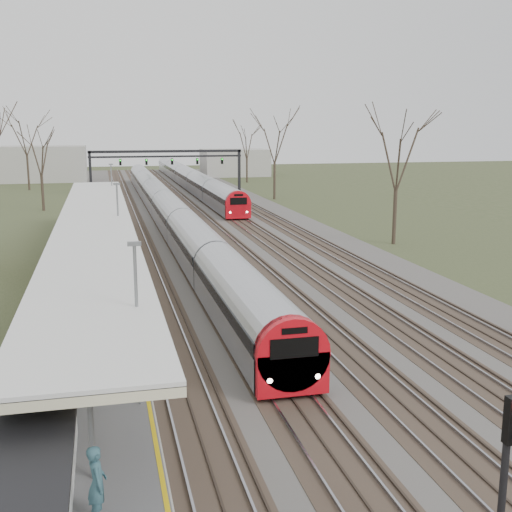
{
  "coord_description": "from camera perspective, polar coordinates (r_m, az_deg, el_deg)",
  "views": [
    {
      "loc": [
        -8.52,
        -4.61,
        9.36
      ],
      "look_at": [
        -0.1,
        30.54,
        2.0
      ],
      "focal_mm": 45.0,
      "sensor_mm": 36.0,
      "label": 1
    }
  ],
  "objects": [
    {
      "name": "passenger",
      "position": [
        14.92,
        -13.94,
        -19.03
      ],
      "size": [
        0.47,
        0.67,
        1.73
      ],
      "primitive_type": "imported",
      "rotation": [
        0.0,
        0.0,
        1.67
      ],
      "color": "#335863",
      "rests_on": "platform"
    },
    {
      "name": "canopy",
      "position": [
        37.99,
        -14.15,
        2.94
      ],
      "size": [
        4.1,
        50.0,
        3.11
      ],
      "color": "slate",
      "rests_on": "platform"
    },
    {
      "name": "track_bed",
      "position": [
        60.97,
        -5.04,
        2.7
      ],
      "size": [
        24.0,
        160.0,
        0.22
      ],
      "color": "#474442",
      "rests_on": "ground"
    },
    {
      "name": "signal_gantry",
      "position": [
        90.14,
        -7.94,
        8.57
      ],
      "size": [
        21.0,
        0.59,
        6.08
      ],
      "color": "black",
      "rests_on": "ground"
    },
    {
      "name": "signal_post",
      "position": [
        14.6,
        21.47,
        -16.38
      ],
      "size": [
        0.35,
        0.45,
        4.1
      ],
      "color": "black",
      "rests_on": "ground"
    },
    {
      "name": "train_near",
      "position": [
        65.25,
        -8.11,
        4.46
      ],
      "size": [
        2.62,
        90.21,
        3.05
      ],
      "color": "#B3B6BE",
      "rests_on": "ground"
    },
    {
      "name": "train_far",
      "position": [
        100.29,
        -6.02,
        6.94
      ],
      "size": [
        2.62,
        75.21,
        3.05
      ],
      "color": "#B3B6BE",
      "rests_on": "ground"
    },
    {
      "name": "platform",
      "position": [
        43.03,
        -13.89,
        -0.71
      ],
      "size": [
        3.5,
        69.0,
        1.0
      ],
      "primitive_type": "cube",
      "color": "#9E9B93",
      "rests_on": "ground"
    },
    {
      "name": "tree_east_far",
      "position": [
        51.81,
        12.45,
        8.95
      ],
      "size": [
        5.0,
        5.0,
        10.3
      ],
      "color": "#2D231C",
      "rests_on": "ground"
    }
  ]
}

